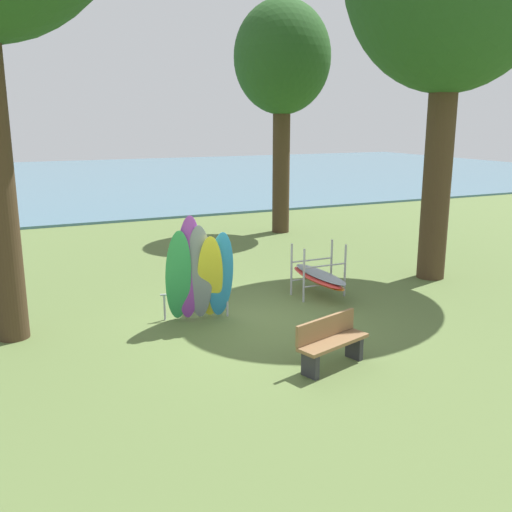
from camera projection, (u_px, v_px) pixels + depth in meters
ground_plane at (252, 324)px, 11.67m from camera, size 80.00×80.00×0.00m
lake_water at (67, 179)px, 39.06m from camera, size 80.00×36.00×0.10m
tree_mid_behind at (282, 62)px, 19.84m from camera, size 3.38×3.38×8.11m
leaning_board_pile at (199, 275)px, 11.57m from camera, size 1.48×0.96×2.30m
board_storage_rack at (318, 276)px, 13.49m from camera, size 1.15×2.11×1.25m
park_bench at (331, 341)px, 9.60m from camera, size 1.46×0.80×0.85m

